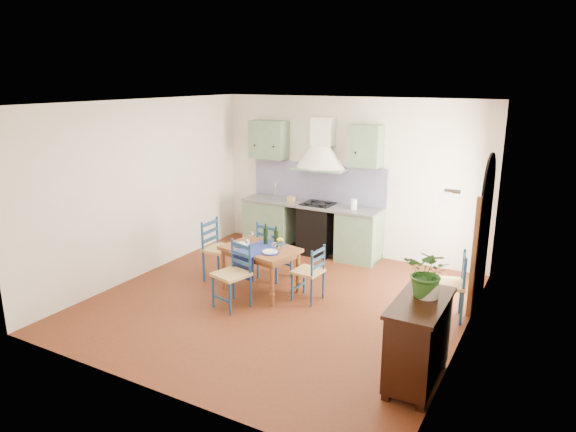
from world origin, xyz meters
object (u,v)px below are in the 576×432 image
Objects in this scene: chair_near at (233,274)px; potted_plant at (428,273)px; dining_table at (260,253)px; sideboard at (418,339)px.

chair_near is 1.76× the size of potted_plant.
potted_plant reaches higher than dining_table.
potted_plant reaches higher than chair_near.
dining_table is at bearing 157.77° from potted_plant.
sideboard is (2.74, -0.62, 0.03)m from chair_near.
chair_near is at bearing 167.36° from sideboard.
dining_table is 2.99m from potted_plant.
chair_near is at bearing 170.12° from potted_plant.
dining_table is at bearing 155.21° from sideboard.
sideboard is at bearing -12.64° from chair_near.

